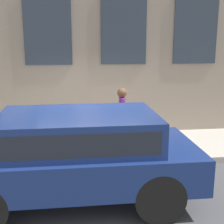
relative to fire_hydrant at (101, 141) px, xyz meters
name	(u,v)px	position (x,y,z in m)	size (l,w,h in m)	color
ground_plane	(93,170)	(-0.41, 0.22, -0.50)	(80.00, 80.00, 0.00)	#47474C
sidewalk	(90,149)	(0.71, 0.22, -0.42)	(2.25, 60.00, 0.15)	#B2ADA3
fire_hydrant	(101,141)	(0.00, 0.00, 0.00)	(0.35, 0.46, 0.69)	red
person	(122,112)	(0.59, -0.56, 0.54)	(0.36, 0.24, 1.48)	#998466
parked_truck_navy_near	(75,150)	(-1.68, 0.59, 0.42)	(1.90, 4.22, 1.56)	black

